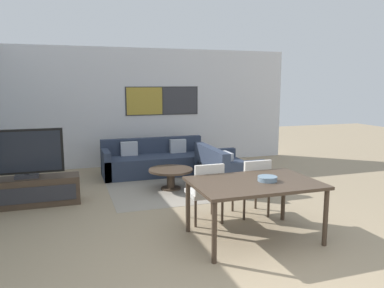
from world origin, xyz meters
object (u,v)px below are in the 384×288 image
at_px(sofa_main, 155,162).
at_px(dining_chair_left, 206,189).
at_px(dining_table, 254,187).
at_px(fruit_bowl, 267,178).
at_px(coffee_table, 171,174).
at_px(television, 25,154).
at_px(dining_chair_centre, 253,184).
at_px(sofa_side, 225,172).
at_px(tv_console, 28,192).

xyz_separation_m(sofa_main, dining_chair_left, (0.03, -3.11, 0.22)).
distance_m(dining_table, fruit_bowl, 0.20).
relative_size(coffee_table, dining_chair_left, 0.95).
relative_size(television, sofa_main, 0.51).
distance_m(dining_table, dining_chair_left, 0.83).
xyz_separation_m(television, sofa_main, (2.45, 1.51, -0.59)).
relative_size(dining_table, dining_chair_centre, 1.81).
bearing_deg(coffee_table, sofa_side, -3.43).
bearing_deg(fruit_bowl, dining_table, 166.62).
xyz_separation_m(television, dining_table, (2.86, -2.32, -0.18)).
relative_size(sofa_side, dining_table, 0.94).
distance_m(television, dining_chair_left, 2.98).
bearing_deg(dining_chair_centre, coffee_table, 113.83).
xyz_separation_m(dining_table, dining_chair_centre, (0.38, 0.75, -0.19)).
bearing_deg(television, dining_chair_centre, -25.98).
relative_size(tv_console, sofa_main, 0.71).
relative_size(television, dining_chair_centre, 1.34).
height_order(sofa_side, dining_chair_left, dining_chair_left).
distance_m(tv_console, sofa_side, 3.52).
distance_m(dining_table, dining_chair_centre, 0.86).
distance_m(sofa_side, coffee_table, 1.07).
bearing_deg(tv_console, dining_chair_left, -32.91).
height_order(coffee_table, dining_table, dining_table).
bearing_deg(sofa_main, dining_table, -83.93).
distance_m(sofa_main, sofa_side, 1.74).
distance_m(coffee_table, dining_table, 2.59).
bearing_deg(sofa_side, dining_table, 165.01).
relative_size(television, dining_chair_left, 1.34).
xyz_separation_m(television, fruit_bowl, (3.02, -2.36, -0.07)).
bearing_deg(tv_console, coffee_table, 4.69).
distance_m(television, sofa_main, 2.94).
relative_size(tv_console, coffee_table, 1.95).
distance_m(tv_console, sofa_main, 2.88).
relative_size(sofa_main, dining_chair_centre, 2.63).
distance_m(sofa_main, fruit_bowl, 3.95).
height_order(television, sofa_side, television).
height_order(television, dining_chair_centre, television).
bearing_deg(sofa_side, dining_chair_centre, 170.70).
bearing_deg(coffee_table, dining_chair_centre, -66.17).
bearing_deg(dining_table, dining_chair_left, 117.79).
distance_m(television, sofa_side, 3.57).
distance_m(sofa_main, dining_table, 3.88).
relative_size(sofa_main, coffee_table, 2.77).
bearing_deg(coffee_table, dining_table, -80.83).
relative_size(coffee_table, dining_table, 0.52).
bearing_deg(television, coffee_table, 4.68).
distance_m(dining_chair_centre, fruit_bowl, 0.87).
relative_size(sofa_main, dining_chair_left, 2.63).
xyz_separation_m(sofa_main, coffee_table, (-0.00, -1.31, 0.03)).
relative_size(sofa_main, fruit_bowl, 9.22).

